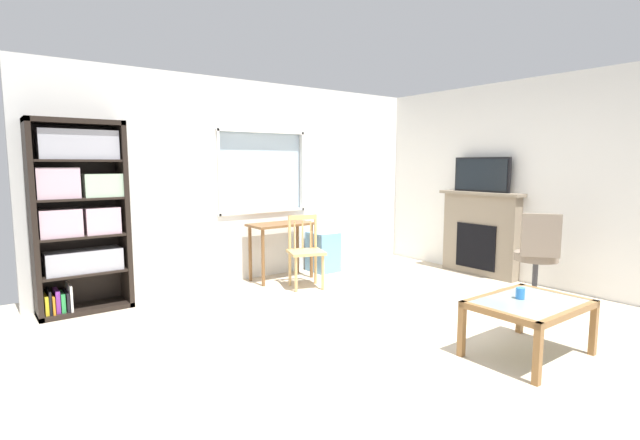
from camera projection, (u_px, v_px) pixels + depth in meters
The scene contains 12 objects.
ground at pixel (383, 330), 4.40m from camera, with size 6.40×6.07×0.02m, color beige.
wall_back_with_window at pixel (250, 182), 6.24m from camera, with size 5.40×0.15×2.61m.
wall_right at pixel (542, 182), 5.89m from camera, with size 0.12×5.27×2.61m, color white.
bookshelf at pixel (79, 210), 4.81m from camera, with size 0.90×0.38×1.99m.
desk_under_window at pixel (281, 234), 6.20m from camera, with size 0.85×0.44×0.76m.
wooden_chair at pixel (305, 251), 5.83m from camera, with size 0.53×0.52×0.90m.
plastic_drawer_unit at pixel (323, 252), 6.73m from camera, with size 0.35×0.40×0.56m, color #72ADDB.
fireplace at pixel (480, 233), 6.48m from camera, with size 0.26×1.21×1.16m.
tv at pixel (482, 175), 6.37m from camera, with size 0.06×0.84×0.47m.
office_chair at pixel (538, 251), 5.29m from camera, with size 0.62×0.57×1.00m.
coffee_table at pixel (529, 309), 3.75m from camera, with size 0.92×0.68×0.45m.
sippy_cup at pixel (520, 293), 3.80m from camera, with size 0.07×0.07×0.09m, color #337FD6.
Camera 1 is at (-3.02, -3.03, 1.55)m, focal length 26.23 mm.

